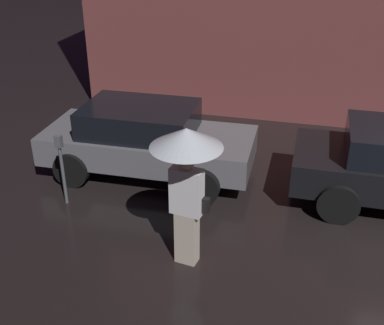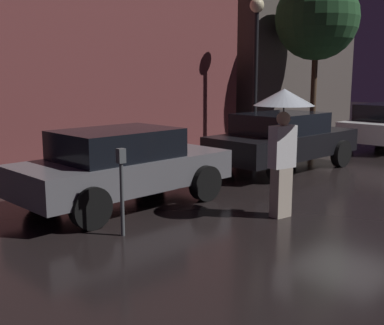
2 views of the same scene
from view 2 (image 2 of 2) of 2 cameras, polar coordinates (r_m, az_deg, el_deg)
The scene contains 9 objects.
ground_plane at distance 12.51m, azimuth 18.03°, elevation -1.36°, with size 60.00×60.00×0.00m, color black.
building_facade_left at distance 14.42m, azimuth -13.34°, elevation 17.60°, with size 9.99×3.00×8.63m.
building_facade_right at distance 20.75m, azimuth 10.34°, elevation 16.95°, with size 6.81×3.00×9.74m.
parked_car_grey at distance 9.12m, azimuth -8.22°, elevation -0.29°, with size 4.19×1.95×1.44m.
parked_car_black at distance 12.69m, azimuth 10.76°, elevation 2.72°, with size 4.42×1.97×1.47m.
pedestrian_with_umbrella at distance 8.26m, azimuth 10.79°, elevation 4.97°, with size 1.02×1.02×2.21m.
parking_meter at distance 7.32m, azimuth -8.34°, elevation -2.39°, with size 0.12×0.10×1.35m.
street_lamp_near at distance 15.11m, azimuth 7.60°, elevation 13.51°, with size 0.43×0.43×4.69m.
street_tree at distance 17.28m, azimuth 14.58°, elevation 16.21°, with size 2.79×2.79×5.70m.
Camera 2 is at (-10.81, -5.81, 2.44)m, focal length 45.00 mm.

